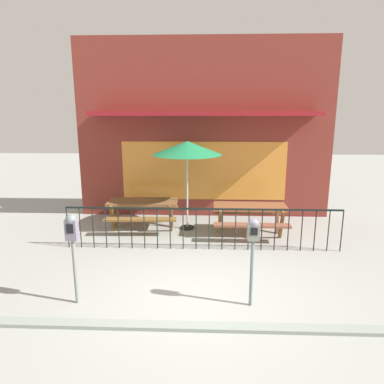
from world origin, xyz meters
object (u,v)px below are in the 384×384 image
at_px(parking_meter_near, 72,235).
at_px(picnic_table_left, 143,207).
at_px(picnic_table_right, 250,212).
at_px(parking_meter_far, 253,239).
at_px(patio_umbrella, 187,149).

bearing_deg(parking_meter_near, picnic_table_left, 83.09).
bearing_deg(picnic_table_right, parking_meter_far, -96.38).
height_order(picnic_table_left, picnic_table_right, same).
relative_size(parking_meter_near, parking_meter_far, 1.03).
bearing_deg(patio_umbrella, parking_meter_near, -113.12).
relative_size(patio_umbrella, parking_meter_near, 1.54).
xyz_separation_m(patio_umbrella, parking_meter_far, (1.21, -3.74, -1.00)).
relative_size(picnic_table_right, parking_meter_near, 1.21).
height_order(picnic_table_left, patio_umbrella, patio_umbrella).
xyz_separation_m(picnic_table_left, picnic_table_right, (2.75, -0.35, 0.00)).
bearing_deg(patio_umbrella, picnic_table_right, -15.61).
bearing_deg(picnic_table_left, parking_meter_near, -96.91).
height_order(picnic_table_left, parking_meter_far, parking_meter_far).
relative_size(picnic_table_left, patio_umbrella, 0.80).
xyz_separation_m(picnic_table_left, parking_meter_near, (-0.45, -3.68, 0.55)).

